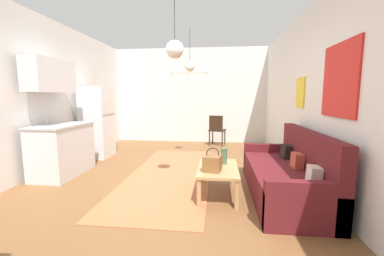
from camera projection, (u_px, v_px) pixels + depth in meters
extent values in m
cube|color=brown|center=(162.00, 188.00, 3.73)|extent=(5.08, 8.00, 0.10)
cube|color=white|center=(190.00, 96.00, 7.24)|extent=(4.68, 0.10, 2.79)
cube|color=white|center=(181.00, 108.00, 7.25)|extent=(0.51, 0.02, 2.07)
cube|color=white|center=(198.00, 108.00, 7.19)|extent=(0.51, 0.02, 2.07)
cube|color=white|center=(189.00, 72.00, 7.08)|extent=(1.12, 0.03, 0.06)
cube|color=white|center=(324.00, 95.00, 3.29)|extent=(0.10, 7.60, 2.79)
cube|color=red|center=(340.00, 80.00, 2.74)|extent=(0.02, 0.80, 0.85)
cube|color=yellow|center=(300.00, 93.00, 4.05)|extent=(0.02, 0.38, 0.50)
cube|color=white|center=(19.00, 95.00, 3.79)|extent=(0.10, 7.60, 2.79)
cube|color=yellow|center=(57.00, 75.00, 4.59)|extent=(0.02, 0.32, 0.40)
cube|color=#B26B42|center=(171.00, 174.00, 4.24)|extent=(1.38, 3.56, 0.01)
cube|color=#5B191E|center=(281.00, 181.00, 3.31)|extent=(0.83, 1.98, 0.41)
cube|color=#5B191E|center=(308.00, 165.00, 3.24)|extent=(0.15, 1.98, 0.91)
cube|color=#5B191E|center=(306.00, 208.00, 2.38)|extent=(0.83, 0.11, 0.54)
cube|color=#5B191E|center=(268.00, 159.00, 4.23)|extent=(0.83, 0.11, 0.54)
cube|color=beige|center=(314.00, 175.00, 2.69)|extent=(0.14, 0.19, 0.19)
cube|color=#B74C33|center=(297.00, 161.00, 3.25)|extent=(0.14, 0.21, 0.21)
cube|color=black|center=(286.00, 152.00, 3.77)|extent=(0.16, 0.22, 0.22)
cube|color=tan|center=(218.00, 168.00, 3.33)|extent=(0.54, 0.92, 0.04)
cube|color=tan|center=(199.00, 193.00, 2.97)|extent=(0.05, 0.05, 0.36)
cube|color=tan|center=(237.00, 195.00, 2.92)|extent=(0.05, 0.05, 0.36)
cube|color=tan|center=(203.00, 172.00, 3.79)|extent=(0.05, 0.05, 0.36)
cube|color=tan|center=(233.00, 173.00, 3.74)|extent=(0.05, 0.05, 0.36)
cylinder|color=#47704C|center=(224.00, 156.00, 3.47)|extent=(0.09, 0.09, 0.23)
cylinder|color=#477F42|center=(224.00, 141.00, 3.44)|extent=(0.01, 0.01, 0.22)
cube|color=brown|center=(213.00, 163.00, 3.16)|extent=(0.26, 0.30, 0.20)
torus|color=black|center=(213.00, 154.00, 3.15)|extent=(0.17, 0.01, 0.17)
cube|color=white|center=(97.00, 122.00, 5.41)|extent=(0.55, 0.64, 1.59)
cube|color=#4C4C51|center=(109.00, 114.00, 5.36)|extent=(0.01, 0.62, 0.01)
cylinder|color=#B7BABF|center=(106.00, 106.00, 5.16)|extent=(0.02, 0.02, 0.22)
cylinder|color=#B7BABF|center=(107.00, 128.00, 5.22)|extent=(0.02, 0.02, 0.35)
cube|color=silver|center=(63.00, 151.00, 4.20)|extent=(0.59, 1.08, 0.86)
cube|color=#B7BABF|center=(61.00, 125.00, 4.14)|extent=(0.62, 1.11, 0.03)
cube|color=#999BA0|center=(61.00, 128.00, 4.14)|extent=(0.36, 0.40, 0.10)
cylinder|color=#B7BABF|center=(48.00, 119.00, 4.14)|extent=(0.02, 0.02, 0.20)
cube|color=silver|center=(50.00, 76.00, 4.04)|extent=(0.32, 0.98, 0.55)
cylinder|color=black|center=(225.00, 137.00, 6.87)|extent=(0.03, 0.03, 0.42)
cylinder|color=black|center=(213.00, 136.00, 7.00)|extent=(0.03, 0.03, 0.42)
cylinder|color=black|center=(222.00, 139.00, 6.56)|extent=(0.03, 0.03, 0.42)
cylinder|color=black|center=(209.00, 138.00, 6.68)|extent=(0.03, 0.03, 0.42)
cube|color=black|center=(217.00, 130.00, 6.75)|extent=(0.50, 0.49, 0.04)
cube|color=black|center=(216.00, 123.00, 6.55)|extent=(0.37, 0.12, 0.41)
cylinder|color=black|center=(174.00, 15.00, 3.24)|extent=(0.01, 0.01, 0.65)
sphere|color=white|center=(175.00, 50.00, 3.30)|extent=(0.25, 0.25, 0.25)
cylinder|color=black|center=(190.00, 44.00, 5.02)|extent=(0.01, 0.01, 0.67)
sphere|color=white|center=(190.00, 66.00, 5.08)|extent=(0.23, 0.23, 0.23)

